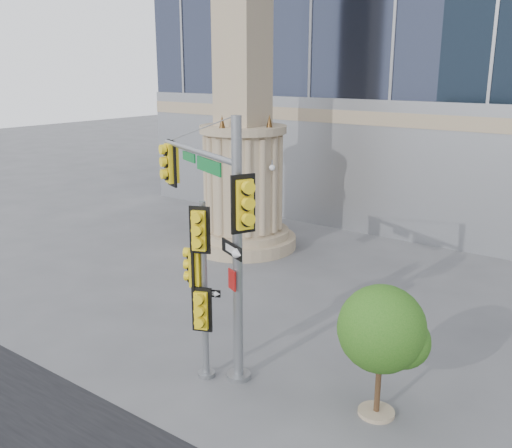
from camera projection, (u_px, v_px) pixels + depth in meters
The scene contains 5 objects.
ground at pixel (210, 382), 13.75m from camera, with size 120.00×120.00×0.00m, color #545456.
monument at pixel (243, 115), 22.70m from camera, with size 4.40×4.40×16.60m.
main_signal_pole at pixel (216, 212), 13.88m from camera, with size 4.60×2.43×6.35m.
secondary_signal_pole at pixel (201, 278), 13.28m from camera, with size 0.83×0.60×4.42m.
street_tree at pixel (383, 332), 11.97m from camera, with size 1.92×1.87×2.98m.
Camera 1 is at (8.21, -9.15, 7.35)m, focal length 40.00 mm.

